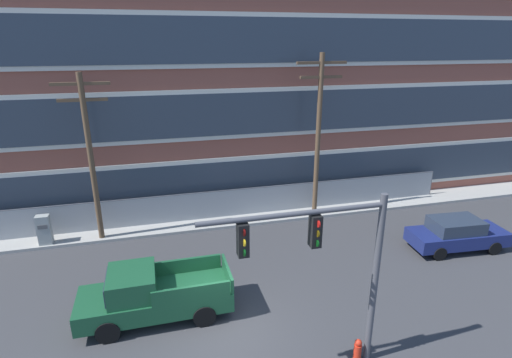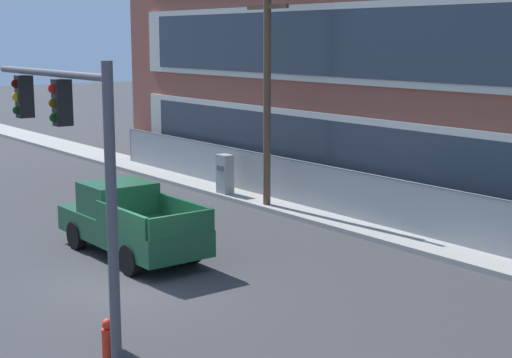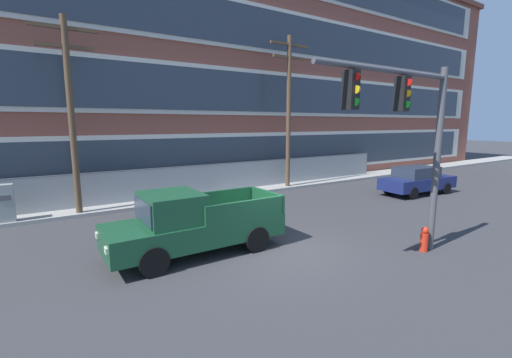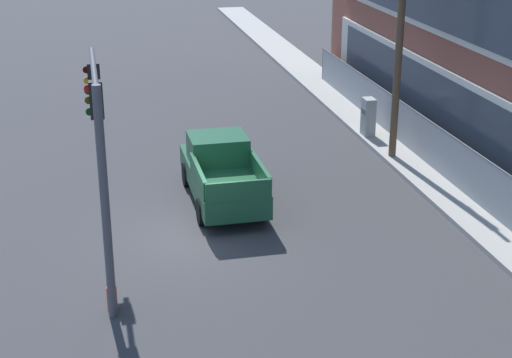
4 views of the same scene
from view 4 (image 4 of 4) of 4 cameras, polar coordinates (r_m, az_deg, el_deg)
ground_plane at (r=22.60m, az=-4.29°, el=-4.02°), size 160.00×160.00×0.00m
sidewalk_building_side at (r=25.03m, az=15.23°, el=-1.96°), size 80.00×1.99×0.16m
chain_link_fence at (r=25.53m, az=15.14°, el=0.43°), size 31.27×0.06×1.72m
traffic_signal_mast at (r=18.66m, az=-11.34°, el=3.09°), size 5.19×0.43×5.54m
pickup_truck_dark_green at (r=24.56m, az=-2.52°, el=0.49°), size 5.36×2.09×1.95m
utility_pole_near_corner at (r=27.66m, az=10.42°, el=10.26°), size 2.49×0.26×8.14m
electrical_cabinet at (r=30.79m, az=8.16°, el=4.36°), size 0.60×0.45×1.62m
fire_hydrant at (r=18.96m, az=-10.45°, el=-8.28°), size 0.24×0.24×0.78m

